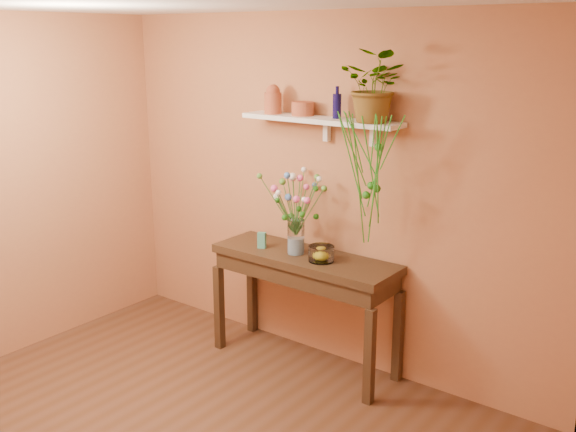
# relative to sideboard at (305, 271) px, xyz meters

# --- Properties ---
(room) EXTENTS (4.04, 4.04, 2.70)m
(room) POSITION_rel_sideboard_xyz_m (-0.01, -1.74, 0.58)
(room) COLOR #543221
(room) RESTS_ON ground
(sideboard) EXTENTS (1.49, 0.48, 0.91)m
(sideboard) POSITION_rel_sideboard_xyz_m (0.00, 0.00, 0.00)
(sideboard) COLOR #3C2717
(sideboard) RESTS_ON ground
(wall_shelf) EXTENTS (1.30, 0.24, 0.19)m
(wall_shelf) POSITION_rel_sideboard_xyz_m (0.05, 0.13, 1.14)
(wall_shelf) COLOR white
(wall_shelf) RESTS_ON room
(terracotta_jug) EXTENTS (0.14, 0.14, 0.22)m
(terracotta_jug) POSITION_rel_sideboard_xyz_m (-0.39, 0.11, 1.27)
(terracotta_jug) COLOR #9B3B2A
(terracotta_jug) RESTS_ON wall_shelf
(terracotta_pot) EXTENTS (0.19, 0.19, 0.10)m
(terracotta_pot) POSITION_rel_sideboard_xyz_m (-0.14, 0.15, 1.21)
(terracotta_pot) COLOR #9B3B2A
(terracotta_pot) RESTS_ON wall_shelf
(blue_bottle) EXTENTS (0.07, 0.07, 0.23)m
(blue_bottle) POSITION_rel_sideboard_xyz_m (0.17, 0.16, 1.26)
(blue_bottle) COLOR #0F0B3C
(blue_bottle) RESTS_ON wall_shelf
(spider_plant) EXTENTS (0.47, 0.42, 0.50)m
(spider_plant) POSITION_rel_sideboard_xyz_m (0.51, 0.11, 1.41)
(spider_plant) COLOR #236C15
(spider_plant) RESTS_ON wall_shelf
(plant_fronds) EXTENTS (0.49, 0.42, 0.93)m
(plant_fronds) POSITION_rel_sideboard_xyz_m (0.57, -0.04, 0.85)
(plant_fronds) COLOR #236C15
(plant_fronds) RESTS_ON wall_shelf
(glass_vase) EXTENTS (0.13, 0.13, 0.27)m
(glass_vase) POSITION_rel_sideboard_xyz_m (-0.07, -0.02, 0.25)
(glass_vase) COLOR white
(glass_vase) RESTS_ON sideboard
(bouquet) EXTENTS (0.54, 0.51, 0.50)m
(bouquet) POSITION_rel_sideboard_xyz_m (-0.09, -0.01, 0.59)
(bouquet) COLOR #386B28
(bouquet) RESTS_ON glass_vase
(glass_bowl) EXTENTS (0.19, 0.19, 0.11)m
(glass_bowl) POSITION_rel_sideboard_xyz_m (0.18, -0.04, 0.18)
(glass_bowl) COLOR white
(glass_bowl) RESTS_ON sideboard
(lemon) EXTENTS (0.07, 0.07, 0.07)m
(lemon) POSITION_rel_sideboard_xyz_m (0.17, -0.03, 0.17)
(lemon) COLOR yellow
(lemon) RESTS_ON glass_bowl
(carton) EXTENTS (0.08, 0.07, 0.12)m
(carton) POSITION_rel_sideboard_xyz_m (-0.37, -0.07, 0.19)
(carton) COLOR teal
(carton) RESTS_ON sideboard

